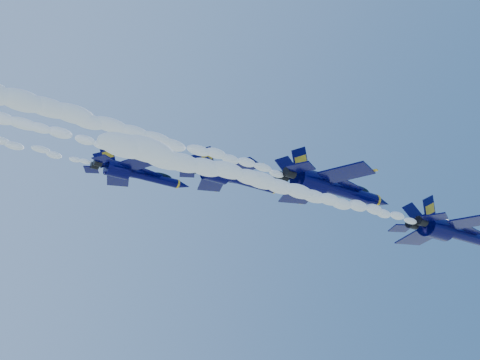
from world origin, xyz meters
TOP-DOWN VIEW (x-y plane):
  - jet_lead at (20.70, -11.86)m, footprint 19.22×15.76m
  - smoke_trail_jet_lead at (-8.20, -11.86)m, footprint 41.36×2.30m
  - jet_second at (3.77, -6.58)m, footprint 19.16×15.72m
  - smoke_trail_jet_second at (-25.10, -6.58)m, footprint 41.36×2.29m
  - jet_third at (-4.96, 2.87)m, footprint 15.72×12.89m
  - smoke_trail_jet_third at (-32.35, 2.87)m, footprint 41.36×1.88m
  - jet_fourth at (-14.54, 13.59)m, footprint 15.21×12.48m

SIDE VIEW (x-z plane):
  - smoke_trail_jet_lead at x=-8.20m, z-range 146.93..149.00m
  - jet_lead at x=20.70m, z-range 144.85..151.99m
  - smoke_trail_jet_second at x=-25.10m, z-range 151.28..153.34m
  - jet_second at x=3.77m, z-range 149.20..156.32m
  - smoke_trail_jet_third at x=-32.35m, z-range 154.03..155.72m
  - jet_third at x=-4.96m, z-range 152.37..158.21m
  - jet_fourth at x=-14.54m, z-range 154.55..160.20m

